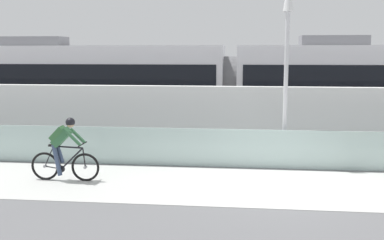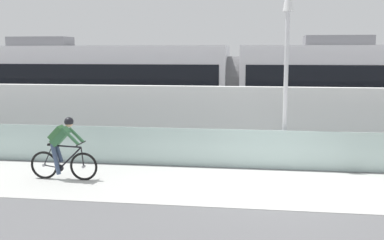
{
  "view_description": "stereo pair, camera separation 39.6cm",
  "coord_description": "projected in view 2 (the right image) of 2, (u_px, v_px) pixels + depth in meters",
  "views": [
    {
      "loc": [
        -0.84,
        -10.86,
        3.21
      ],
      "look_at": [
        -2.3,
        2.35,
        1.25
      ],
      "focal_mm": 43.17,
      "sensor_mm": 36.0,
      "label": 1
    },
    {
      "loc": [
        -0.44,
        -10.81,
        3.21
      ],
      "look_at": [
        -2.3,
        2.35,
        1.25
      ],
      "focal_mm": 43.17,
      "sensor_mm": 36.0,
      "label": 2
    }
  ],
  "objects": [
    {
      "name": "concrete_barrier_wall",
      "position": [
        270.0,
        121.0,
        14.41
      ],
      "size": [
        32.0,
        0.36,
        2.15
      ],
      "primitive_type": "cube",
      "color": "white",
      "rests_on": "ground"
    },
    {
      "name": "tram_rail_near",
      "position": [
        268.0,
        140.0,
        17.0
      ],
      "size": [
        32.0,
        0.08,
        0.01
      ],
      "primitive_type": "cube",
      "color": "#595654",
      "rests_on": "ground"
    },
    {
      "name": "lamp_post_antenna",
      "position": [
        287.0,
        49.0,
        12.57
      ],
      "size": [
        0.28,
        0.28,
        5.2
      ],
      "color": "gray",
      "rests_on": "ground"
    },
    {
      "name": "cyclist_on_bike",
      "position": [
        63.0,
        149.0,
        11.6
      ],
      "size": [
        1.77,
        0.58,
        1.61
      ],
      "color": "black",
      "rests_on": "ground"
    },
    {
      "name": "ground_plane",
      "position": [
        274.0,
        188.0,
        10.99
      ],
      "size": [
        200.0,
        200.0,
        0.0
      ],
      "primitive_type": "plane",
      "color": "slate"
    },
    {
      "name": "tram_rail_far",
      "position": [
        267.0,
        133.0,
        18.41
      ],
      "size": [
        32.0,
        0.08,
        0.01
      ],
      "primitive_type": "cube",
      "color": "#595654",
      "rests_on": "ground"
    },
    {
      "name": "tram",
      "position": [
        233.0,
        87.0,
        17.61
      ],
      "size": [
        22.56,
        2.54,
        3.81
      ],
      "color": "silver",
      "rests_on": "ground"
    },
    {
      "name": "glass_parapet",
      "position": [
        272.0,
        150.0,
        12.73
      ],
      "size": [
        32.0,
        0.05,
        1.08
      ],
      "primitive_type": "cube",
      "color": "#ADC6C1",
      "rests_on": "ground"
    },
    {
      "name": "bike_path_deck",
      "position": [
        274.0,
        188.0,
        10.99
      ],
      "size": [
        32.0,
        3.2,
        0.01
      ],
      "primitive_type": "cube",
      "color": "silver",
      "rests_on": "ground"
    }
  ]
}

